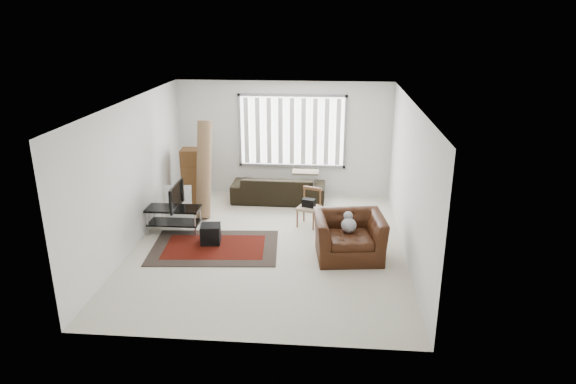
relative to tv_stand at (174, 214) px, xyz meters
name	(u,v)px	position (x,y,z in m)	size (l,w,h in m)	color
room	(273,148)	(1.98, 0.03, 1.38)	(6.00, 6.02, 2.71)	beige
persian_rug	(215,247)	(0.95, -0.65, -0.37)	(2.44, 1.72, 0.02)	black
tv_stand	(174,214)	(0.00, 0.00, 0.00)	(1.05, 0.47, 0.52)	black
tv	(172,196)	(0.00, 0.00, 0.39)	(0.85, 0.11, 0.49)	black
subwoofer	(211,234)	(0.84, -0.47, -0.18)	(0.36, 0.36, 0.36)	black
moving_boxes	(193,179)	(-0.02, 1.59, 0.23)	(0.57, 0.53, 1.30)	#57371B
white_flatpack	(178,202)	(-0.13, 0.75, -0.02)	(0.56, 0.08, 0.71)	silver
rolled_rug	(204,169)	(0.40, 1.00, 0.64)	(0.30, 0.30, 2.03)	brown
sofa	(278,184)	(1.88, 1.97, 0.03)	(2.13, 0.92, 0.82)	black
side_chair	(309,205)	(2.65, 0.59, 0.05)	(0.53, 0.53, 0.78)	#8E765D
armchair	(349,233)	(3.42, -0.79, 0.07)	(1.32, 1.19, 0.89)	#35180B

